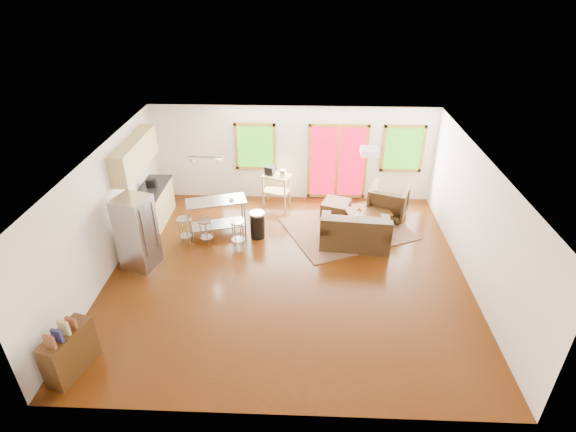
{
  "coord_description": "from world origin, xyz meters",
  "views": [
    {
      "loc": [
        0.32,
        -7.77,
        5.8
      ],
      "look_at": [
        0.0,
        0.3,
        1.2
      ],
      "focal_mm": 28.0,
      "sensor_mm": 36.0,
      "label": 1
    }
  ],
  "objects_px": {
    "loveseat": "(355,233)",
    "ottoman": "(336,209)",
    "refrigerator": "(137,233)",
    "island": "(217,211)",
    "coffee_table": "(368,213)",
    "kitchen_cart": "(275,179)",
    "armchair": "(389,200)",
    "rug": "(347,229)"
  },
  "relations": [
    {
      "from": "coffee_table",
      "to": "refrigerator",
      "type": "distance_m",
      "value": 5.44
    },
    {
      "from": "rug",
      "to": "armchair",
      "type": "relative_size",
      "value": 2.97
    },
    {
      "from": "rug",
      "to": "coffee_table",
      "type": "relative_size",
      "value": 2.37
    },
    {
      "from": "rug",
      "to": "loveseat",
      "type": "height_order",
      "value": "loveseat"
    },
    {
      "from": "rug",
      "to": "island",
      "type": "height_order",
      "value": "island"
    },
    {
      "from": "kitchen_cart",
      "to": "island",
      "type": "bearing_deg",
      "value": -130.54
    },
    {
      "from": "armchair",
      "to": "kitchen_cart",
      "type": "bearing_deg",
      "value": 10.03
    },
    {
      "from": "coffee_table",
      "to": "refrigerator",
      "type": "bearing_deg",
      "value": -159.88
    },
    {
      "from": "armchair",
      "to": "refrigerator",
      "type": "distance_m",
      "value": 6.16
    },
    {
      "from": "ottoman",
      "to": "refrigerator",
      "type": "height_order",
      "value": "refrigerator"
    },
    {
      "from": "ottoman",
      "to": "armchair",
      "type": "bearing_deg",
      "value": 3.53
    },
    {
      "from": "ottoman",
      "to": "kitchen_cart",
      "type": "height_order",
      "value": "kitchen_cart"
    },
    {
      "from": "armchair",
      "to": "ottoman",
      "type": "height_order",
      "value": "armchair"
    },
    {
      "from": "rug",
      "to": "armchair",
      "type": "bearing_deg",
      "value": 33.51
    },
    {
      "from": "armchair",
      "to": "coffee_table",
      "type": "bearing_deg",
      "value": 63.01
    },
    {
      "from": "loveseat",
      "to": "ottoman",
      "type": "xyz_separation_m",
      "value": [
        -0.36,
        1.34,
        -0.12
      ]
    },
    {
      "from": "loveseat",
      "to": "coffee_table",
      "type": "height_order",
      "value": "loveseat"
    },
    {
      "from": "rug",
      "to": "kitchen_cart",
      "type": "distance_m",
      "value": 2.36
    },
    {
      "from": "ottoman",
      "to": "refrigerator",
      "type": "bearing_deg",
      "value": -151.89
    },
    {
      "from": "ottoman",
      "to": "refrigerator",
      "type": "distance_m",
      "value": 4.94
    },
    {
      "from": "armchair",
      "to": "refrigerator",
      "type": "bearing_deg",
      "value": 43.26
    },
    {
      "from": "loveseat",
      "to": "ottoman",
      "type": "height_order",
      "value": "loveseat"
    },
    {
      "from": "loveseat",
      "to": "refrigerator",
      "type": "bearing_deg",
      "value": -163.24
    },
    {
      "from": "rug",
      "to": "island",
      "type": "xyz_separation_m",
      "value": [
        -3.17,
        -0.28,
        0.6
      ]
    },
    {
      "from": "refrigerator",
      "to": "coffee_table",
      "type": "bearing_deg",
      "value": 37.13
    },
    {
      "from": "refrigerator",
      "to": "island",
      "type": "relative_size",
      "value": 1.09
    },
    {
      "from": "coffee_table",
      "to": "armchair",
      "type": "height_order",
      "value": "armchair"
    },
    {
      "from": "rug",
      "to": "refrigerator",
      "type": "distance_m",
      "value": 4.95
    },
    {
      "from": "loveseat",
      "to": "refrigerator",
      "type": "distance_m",
      "value": 4.81
    },
    {
      "from": "island",
      "to": "coffee_table",
      "type": "bearing_deg",
      "value": 7.24
    },
    {
      "from": "kitchen_cart",
      "to": "loveseat",
      "type": "bearing_deg",
      "value": -44.93
    },
    {
      "from": "coffee_table",
      "to": "island",
      "type": "bearing_deg",
      "value": -172.76
    },
    {
      "from": "armchair",
      "to": "island",
      "type": "bearing_deg",
      "value": 33.54
    },
    {
      "from": "refrigerator",
      "to": "armchair",
      "type": "bearing_deg",
      "value": 39.92
    },
    {
      "from": "loveseat",
      "to": "ottoman",
      "type": "distance_m",
      "value": 1.39
    },
    {
      "from": "refrigerator",
      "to": "island",
      "type": "height_order",
      "value": "refrigerator"
    },
    {
      "from": "coffee_table",
      "to": "kitchen_cart",
      "type": "xyz_separation_m",
      "value": [
        -2.36,
        1.06,
        0.38
      ]
    },
    {
      "from": "loveseat",
      "to": "island",
      "type": "bearing_deg",
      "value": 177.61
    },
    {
      "from": "armchair",
      "to": "kitchen_cart",
      "type": "height_order",
      "value": "kitchen_cart"
    },
    {
      "from": "coffee_table",
      "to": "refrigerator",
      "type": "height_order",
      "value": "refrigerator"
    },
    {
      "from": "loveseat",
      "to": "coffee_table",
      "type": "distance_m",
      "value": 0.98
    },
    {
      "from": "loveseat",
      "to": "armchair",
      "type": "relative_size",
      "value": 1.74
    }
  ]
}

